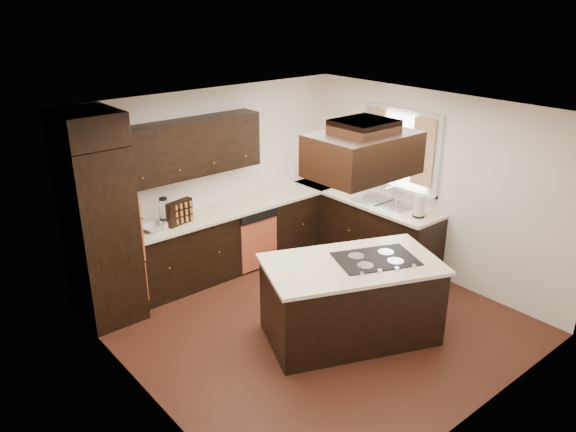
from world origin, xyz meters
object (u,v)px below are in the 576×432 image
object	(u,v)px
range_hood	(363,154)
oven_column	(101,235)
spice_rack	(179,212)
island	(351,301)

from	to	relation	value
range_hood	oven_column	bearing A→B (deg)	129.74
oven_column	range_hood	distance (m)	3.13
oven_column	range_hood	size ratio (longest dim) A/B	2.02
oven_column	spice_rack	world-z (taller)	oven_column
island	range_hood	world-z (taller)	range_hood
range_hood	island	bearing A→B (deg)	73.40
island	spice_rack	distance (m)	2.43
island	range_hood	xyz separation A→B (m)	(-0.03, -0.10, 1.72)
island	spice_rack	xyz separation A→B (m)	(-0.88, 2.17, 0.64)
oven_column	island	size ratio (longest dim) A/B	1.16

